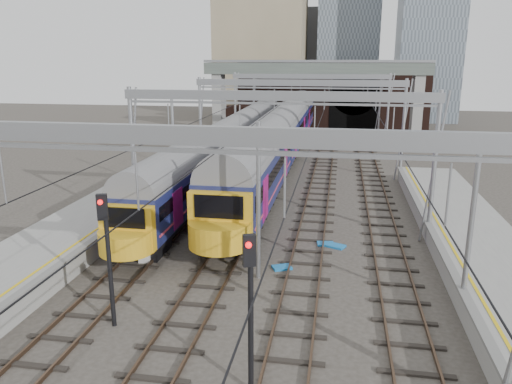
% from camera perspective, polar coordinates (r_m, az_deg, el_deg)
% --- Properties ---
extents(ground, '(160.00, 160.00, 0.00)m').
position_cam_1_polar(ground, '(20.90, -0.65, -12.02)').
color(ground, '#38332D').
rests_on(ground, ground).
extents(platform_left, '(4.32, 55.00, 1.12)m').
position_cam_1_polar(platform_left, '(26.38, -22.06, -5.94)').
color(platform_left, gray).
rests_on(platform_left, ground).
extents(tracks, '(14.40, 80.00, 0.22)m').
position_cam_1_polar(tracks, '(34.79, 3.75, -0.78)').
color(tracks, '#4C3828').
rests_on(tracks, ground).
extents(overhead_line, '(16.80, 80.00, 8.00)m').
position_cam_1_polar(overhead_line, '(40.03, 4.90, 10.82)').
color(overhead_line, gray).
rests_on(overhead_line, ground).
extents(retaining_wall, '(28.00, 2.75, 9.00)m').
position_cam_1_polar(retaining_wall, '(70.45, 8.16, 10.74)').
color(retaining_wall, black).
rests_on(retaining_wall, ground).
extents(overbridge, '(28.00, 3.00, 9.25)m').
position_cam_1_polar(overbridge, '(64.42, 6.82, 13.00)').
color(overbridge, gray).
rests_on(overbridge, ground).
extents(city_skyline, '(37.50, 27.50, 60.00)m').
position_cam_1_polar(city_skyline, '(89.10, 9.78, 19.78)').
color(city_skyline, tan).
rests_on(city_skyline, ground).
extents(train_main, '(3.11, 71.93, 5.25)m').
position_cam_1_polar(train_main, '(57.89, 4.31, 8.28)').
color(train_main, black).
rests_on(train_main, ground).
extents(train_second, '(2.64, 45.85, 4.60)m').
position_cam_1_polar(train_second, '(44.38, -2.67, 5.84)').
color(train_second, black).
rests_on(train_second, ground).
extents(signal_near_left, '(0.40, 0.47, 5.07)m').
position_cam_1_polar(signal_near_left, '(18.33, -16.66, -5.84)').
color(signal_near_left, black).
rests_on(signal_near_left, ground).
extents(signal_near_centre, '(0.39, 0.47, 4.96)m').
position_cam_1_polar(signal_near_centre, '(14.20, -0.66, -11.74)').
color(signal_near_centre, black).
rests_on(signal_near_centre, ground).
extents(relay_cabinet, '(0.61, 0.53, 1.12)m').
position_cam_1_polar(relay_cabinet, '(24.69, -12.59, -6.58)').
color(relay_cabinet, silver).
rests_on(relay_cabinet, ground).
extents(equip_cover_a, '(0.93, 0.72, 0.10)m').
position_cam_1_polar(equip_cover_a, '(26.65, 7.94, -5.88)').
color(equip_cover_a, '#186DB7').
rests_on(equip_cover_a, ground).
extents(equip_cover_b, '(1.08, 0.95, 0.11)m').
position_cam_1_polar(equip_cover_b, '(26.42, 9.12, -6.11)').
color(equip_cover_b, '#186DB7').
rests_on(equip_cover_b, ground).
extents(equip_cover_c, '(1.04, 0.91, 0.10)m').
position_cam_1_polar(equip_cover_c, '(23.59, 2.98, -8.61)').
color(equip_cover_c, '#186DB7').
rests_on(equip_cover_c, ground).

